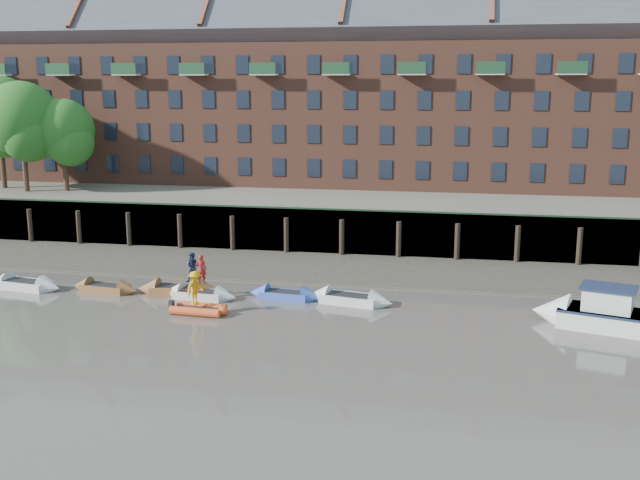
% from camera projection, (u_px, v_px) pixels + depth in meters
% --- Properties ---
extents(ground, '(220.00, 220.00, 0.00)m').
position_uv_depth(ground, '(218.00, 367.00, 32.27)').
color(ground, '#56504A').
rests_on(ground, ground).
extents(foreshore, '(110.00, 8.00, 0.50)m').
position_uv_depth(foreshore, '(303.00, 267.00, 49.57)').
color(foreshore, '#3D382F').
rests_on(foreshore, ground).
extents(mud_band, '(110.00, 1.60, 0.10)m').
position_uv_depth(mud_band, '(292.00, 280.00, 46.31)').
color(mud_band, '#4C4336').
rests_on(mud_band, ground).
extents(river_wall, '(110.00, 1.23, 3.30)m').
position_uv_depth(river_wall, '(315.00, 231.00, 53.45)').
color(river_wall, '#2D2A26').
rests_on(river_wall, ground).
extents(bank_terrace, '(110.00, 28.00, 3.20)m').
position_uv_depth(bank_terrace, '(344.00, 201.00, 66.55)').
color(bank_terrace, '#5E594D').
rests_on(bank_terrace, ground).
extents(apartment_terrace, '(80.60, 15.56, 20.98)m').
position_uv_depth(apartment_terrace, '(347.00, 72.00, 65.16)').
color(apartment_terrace, brown).
rests_on(apartment_terrace, bank_terrace).
extents(tree_cluster, '(11.76, 7.74, 9.40)m').
position_uv_depth(tree_cluster, '(20.00, 119.00, 61.28)').
color(tree_cluster, '#3A281C').
rests_on(tree_cluster, bank_terrace).
extents(rowboat_0, '(5.05, 2.16, 1.42)m').
position_uv_depth(rowboat_0, '(25.00, 285.00, 44.43)').
color(rowboat_0, silver).
rests_on(rowboat_0, ground).
extents(rowboat_1, '(4.38, 1.76, 1.23)m').
position_uv_depth(rowboat_1, '(105.00, 288.00, 43.80)').
color(rowboat_1, brown).
rests_on(rowboat_1, ground).
extents(rowboat_2, '(5.05, 1.75, 1.44)m').
position_uv_depth(rowboat_2, '(179.00, 290.00, 43.26)').
color(rowboat_2, brown).
rests_on(rowboat_2, ground).
extents(rowboat_3, '(4.57, 1.73, 1.29)m').
position_uv_depth(rowboat_3, '(200.00, 295.00, 42.43)').
color(rowboat_3, silver).
rests_on(rowboat_3, ground).
extents(rowboat_4, '(4.35, 1.63, 1.23)m').
position_uv_depth(rowboat_4, '(285.00, 295.00, 42.39)').
color(rowboat_4, '#3A58C1').
rests_on(rowboat_4, ground).
extents(rowboat_5, '(5.11, 2.35, 1.43)m').
position_uv_depth(rowboat_5, '(350.00, 299.00, 41.49)').
color(rowboat_5, silver).
rests_on(rowboat_5, ground).
extents(rib_tender, '(3.08, 1.61, 0.53)m').
position_uv_depth(rib_tender, '(201.00, 309.00, 39.69)').
color(rib_tender, '#DD4F22').
rests_on(rib_tender, ground).
extents(motor_launch, '(7.10, 4.05, 2.78)m').
position_uv_depth(motor_launch, '(592.00, 313.00, 37.45)').
color(motor_launch, silver).
rests_on(motor_launch, ground).
extents(person_rower_a, '(0.67, 0.50, 1.68)m').
position_uv_depth(person_rower_a, '(201.00, 269.00, 42.15)').
color(person_rower_a, maroon).
rests_on(person_rower_a, rowboat_3).
extents(person_rower_b, '(0.98, 0.84, 1.74)m').
position_uv_depth(person_rower_b, '(193.00, 268.00, 42.40)').
color(person_rower_b, '#19233F').
rests_on(person_rower_b, rowboat_3).
extents(person_rib_crew, '(1.08, 1.36, 1.84)m').
position_uv_depth(person_rib_crew, '(195.00, 288.00, 39.43)').
color(person_rib_crew, orange).
rests_on(person_rib_crew, rib_tender).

